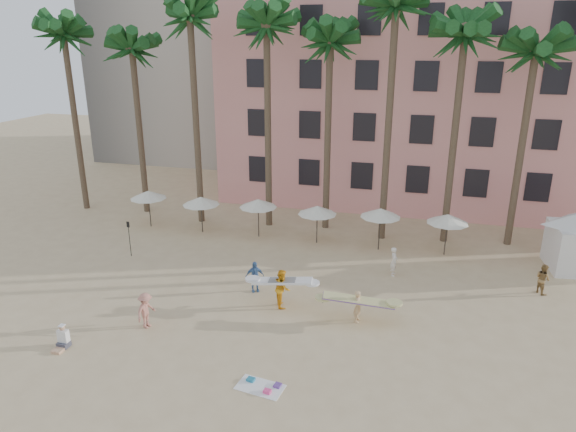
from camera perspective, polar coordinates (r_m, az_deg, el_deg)
The scene contains 10 objects.
ground at distance 22.57m, azimuth -0.98°, elevation -14.84°, with size 120.00×120.00×0.00m, color #D1B789.
pink_hotel at distance 44.27m, azimuth 17.59°, elevation 12.28°, with size 35.00×14.00×16.00m, color pink.
palm_row at distance 33.32m, azimuth 7.26°, elevation 19.60°, with size 44.40×5.40×16.30m.
umbrella_row at distance 33.20m, azimuth -0.10°, elevation 1.09°, with size 22.50×2.70×2.73m.
beach_towel at distance 20.67m, azimuth -2.94°, elevation -18.38°, with size 1.93×1.25×0.14m.
carrier_yellow at distance 24.45m, azimuth 7.81°, elevation -9.63°, with size 3.36×1.12×1.57m.
carrier_white at distance 25.49m, azimuth -0.65°, elevation -7.90°, with size 3.02×1.16×1.94m.
beachgoers at distance 25.92m, azimuth 2.62°, elevation -7.90°, with size 19.08×9.42×1.72m.
paddle at distance 32.45m, azimuth -17.25°, elevation -1.96°, with size 0.18×0.04×2.23m.
seated_man at distance 24.63m, azimuth -23.76°, elevation -12.49°, with size 0.46×0.80×1.05m.
Camera 1 is at (5.17, -17.99, 12.60)m, focal length 32.00 mm.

